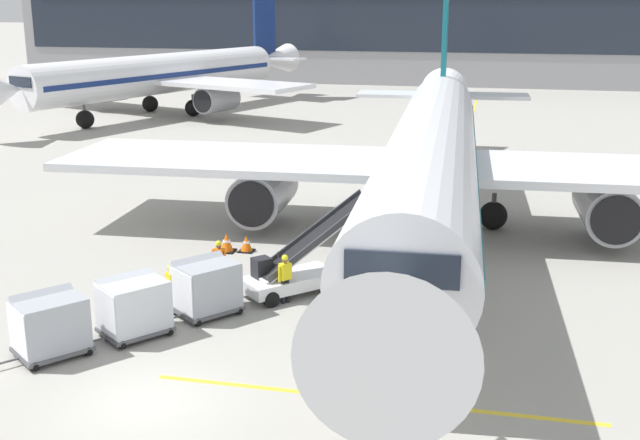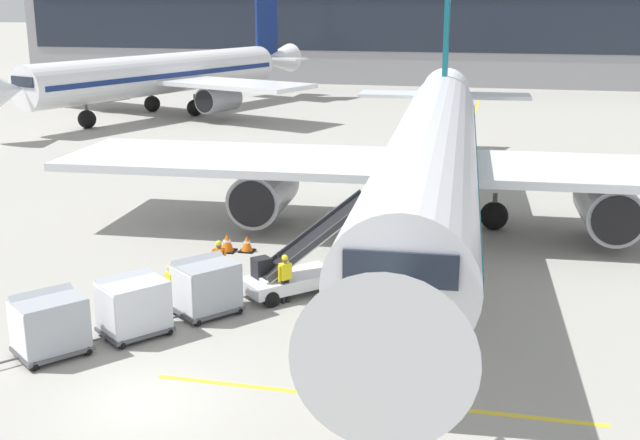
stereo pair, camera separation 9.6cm
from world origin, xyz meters
TOP-DOWN VIEW (x-y plane):
  - ground_plane at (0.00, 0.00)m, footprint 600.00×600.00m
  - parked_airplane at (5.71, 17.70)m, footprint 33.77×43.69m
  - belt_loader at (1.79, 8.81)m, footprint 4.48×4.58m
  - baggage_cart_lead at (-0.61, 6.19)m, footprint 2.49×2.64m
  - baggage_cart_second at (-2.18, 4.04)m, footprint 2.49×2.64m
  - baggage_cart_third at (-3.93, 2.14)m, footprint 2.49×2.64m
  - ground_crew_by_loader at (1.70, 7.76)m, footprint 0.43×0.46m
  - ground_crew_by_carts at (-1.72, 5.95)m, footprint 0.47×0.42m
  - ground_crew_marshaller at (-1.08, 8.83)m, footprint 0.57×0.30m
  - safety_cone_engine_keepout at (-1.41, 13.02)m, footprint 0.61×0.61m
  - safety_cone_wingtip at (-2.21, 12.84)m, footprint 0.69×0.69m
  - apron_guidance_line_lead_in at (6.03, 16.91)m, footprint 0.20×110.00m
  - apron_guidance_line_stop_bar at (5.75, 1.52)m, footprint 12.00×0.20m
  - terminal_building at (-6.37, 89.45)m, footprint 93.57×20.98m
  - distant_airplane at (-20.99, 50.10)m, footprint 28.90×36.61m

SIDE VIEW (x-z plane):
  - ground_plane at x=0.00m, z-range 0.00..0.00m
  - apron_guidance_line_lead_in at x=6.03m, z-range 0.00..0.01m
  - apron_guidance_line_stop_bar at x=5.75m, z-range 0.00..0.01m
  - safety_cone_engine_keepout at x=-1.41m, z-range -0.01..0.68m
  - safety_cone_wingtip at x=-2.21m, z-range -0.01..0.77m
  - belt_loader at x=1.79m, z-range -0.75..2.57m
  - ground_crew_by_loader at x=1.70m, z-range 0.13..1.87m
  - ground_crew_by_carts at x=-1.72m, z-range 0.13..1.87m
  - ground_crew_marshaller at x=-1.08m, z-range 0.13..1.87m
  - baggage_cart_lead at x=-0.61m, z-range 0.04..1.96m
  - baggage_cart_second at x=-2.18m, z-range 0.04..1.96m
  - baggage_cart_third at x=-3.93m, z-range 0.04..1.96m
  - parked_airplane at x=5.71m, z-range -3.71..10.74m
  - distant_airplane at x=-20.99m, z-range -2.92..10.09m
  - terminal_building at x=-6.37m, z-range -0.05..14.08m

